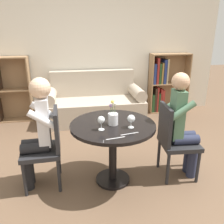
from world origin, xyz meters
The scene contains 15 objects.
ground_plane centered at (0.00, 0.00, 0.00)m, with size 16.00×16.00×0.00m, color brown.
back_wall centered at (0.00, 2.42, 1.35)m, with size 5.20×0.05×2.70m.
round_table centered at (0.00, 0.00, 0.58)m, with size 0.94×0.94×0.73m.
couch centered at (0.00, 2.00, 0.31)m, with size 1.85×0.80×0.92m.
bookshelf_left centered at (-1.70, 2.26, 0.59)m, with size 0.82×0.28×1.22m.
bookshelf_right centered at (1.48, 2.26, 0.59)m, with size 0.82×0.28×1.22m.
chair_left centered at (-0.72, 0.08, 0.49)m, with size 0.43×0.43×0.90m.
chair_right centered at (0.72, -0.01, 0.49)m, with size 0.45×0.45×0.90m.
person_left centered at (-0.81, 0.07, 0.68)m, with size 0.43×0.35×1.25m.
person_right centered at (0.81, -0.02, 0.67)m, with size 0.43×0.36×1.27m.
wine_glass_left centered at (-0.14, -0.13, 0.83)m, with size 0.08×0.08×0.15m.
wine_glass_right centered at (0.17, -0.13, 0.82)m, with size 0.08×0.08×0.14m.
flower_vase centered at (0.00, -0.02, 0.80)m, with size 0.11×0.11×0.28m.
knife_left_setting centered at (-0.04, -0.35, 0.73)m, with size 0.19×0.04×0.00m.
fork_left_setting centered at (0.12, -0.28, 0.73)m, with size 0.19×0.05×0.00m.
Camera 1 is at (-0.42, -2.35, 1.73)m, focal length 38.00 mm.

